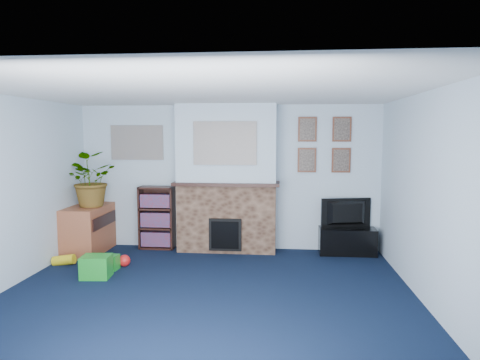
# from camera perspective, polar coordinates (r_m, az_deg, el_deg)

# --- Properties ---
(floor) EXTENTS (5.00, 4.50, 0.01)m
(floor) POSITION_cam_1_polar(r_m,az_deg,el_deg) (5.26, -4.63, -15.29)
(floor) COLOR black
(floor) RESTS_ON ground
(ceiling) EXTENTS (5.00, 4.50, 0.01)m
(ceiling) POSITION_cam_1_polar(r_m,az_deg,el_deg) (4.92, -4.87, 11.72)
(ceiling) COLOR white
(ceiling) RESTS_ON wall_back
(wall_back) EXTENTS (5.00, 0.04, 2.40)m
(wall_back) POSITION_cam_1_polar(r_m,az_deg,el_deg) (7.16, -1.59, 0.35)
(wall_back) COLOR silver
(wall_back) RESTS_ON ground
(wall_front) EXTENTS (5.00, 0.04, 2.40)m
(wall_front) POSITION_cam_1_polar(r_m,az_deg,el_deg) (2.80, -12.94, -8.82)
(wall_front) COLOR silver
(wall_front) RESTS_ON ground
(wall_left) EXTENTS (0.04, 4.50, 2.40)m
(wall_left) POSITION_cam_1_polar(r_m,az_deg,el_deg) (5.92, -29.32, -1.63)
(wall_left) COLOR silver
(wall_left) RESTS_ON ground
(wall_right) EXTENTS (0.04, 4.50, 2.40)m
(wall_right) POSITION_cam_1_polar(r_m,az_deg,el_deg) (5.14, 23.89, -2.43)
(wall_right) COLOR silver
(wall_right) RESTS_ON ground
(chimney_breast) EXTENTS (1.72, 0.50, 2.40)m
(chimney_breast) POSITION_cam_1_polar(r_m,az_deg,el_deg) (6.96, -1.79, 0.05)
(chimney_breast) COLOR brown
(chimney_breast) RESTS_ON ground
(collage_main) EXTENTS (1.00, 0.03, 0.68)m
(collage_main) POSITION_cam_1_polar(r_m,az_deg,el_deg) (6.71, -2.03, 4.93)
(collage_main) COLOR gray
(collage_main) RESTS_ON chimney_breast
(collage_left) EXTENTS (0.90, 0.03, 0.58)m
(collage_left) POSITION_cam_1_polar(r_m,az_deg,el_deg) (7.46, -13.56, 4.87)
(collage_left) COLOR gray
(collage_left) RESTS_ON wall_back
(portrait_tl) EXTENTS (0.30, 0.03, 0.40)m
(portrait_tl) POSITION_cam_1_polar(r_m,az_deg,el_deg) (7.06, 8.97, 6.70)
(portrait_tl) COLOR brown
(portrait_tl) RESTS_ON wall_back
(portrait_tr) EXTENTS (0.30, 0.03, 0.40)m
(portrait_tr) POSITION_cam_1_polar(r_m,az_deg,el_deg) (7.12, 13.42, 6.60)
(portrait_tr) COLOR brown
(portrait_tr) RESTS_ON wall_back
(portrait_bl) EXTENTS (0.30, 0.03, 0.40)m
(portrait_bl) POSITION_cam_1_polar(r_m,az_deg,el_deg) (7.08, 8.91, 2.65)
(portrait_bl) COLOR brown
(portrait_bl) RESTS_ON wall_back
(portrait_br) EXTENTS (0.30, 0.03, 0.40)m
(portrait_br) POSITION_cam_1_polar(r_m,az_deg,el_deg) (7.13, 13.32, 2.58)
(portrait_br) COLOR brown
(portrait_br) RESTS_ON wall_back
(tv_stand) EXTENTS (0.89, 0.38, 0.42)m
(tv_stand) POSITION_cam_1_polar(r_m,az_deg,el_deg) (7.14, 14.10, -7.80)
(tv_stand) COLOR black
(tv_stand) RESTS_ON ground
(television) EXTENTS (0.82, 0.28, 0.47)m
(television) POSITION_cam_1_polar(r_m,az_deg,el_deg) (7.07, 14.16, -4.34)
(television) COLOR black
(television) RESTS_ON tv_stand
(bookshelf) EXTENTS (0.58, 0.28, 1.05)m
(bookshelf) POSITION_cam_1_polar(r_m,az_deg,el_deg) (7.36, -10.99, -5.10)
(bookshelf) COLOR black
(bookshelf) RESTS_ON ground
(sideboard) EXTENTS (0.54, 0.98, 0.76)m
(sideboard) POSITION_cam_1_polar(r_m,az_deg,el_deg) (7.43, -19.58, -6.43)
(sideboard) COLOR #9B5031
(sideboard) RESTS_ON ground
(potted_plant) EXTENTS (0.89, 0.81, 0.87)m
(potted_plant) POSITION_cam_1_polar(r_m,az_deg,el_deg) (7.24, -19.62, 0.02)
(potted_plant) COLOR #26661E
(potted_plant) RESTS_ON sideboard
(mantel_clock) EXTENTS (0.09, 0.05, 0.13)m
(mantel_clock) POSITION_cam_1_polar(r_m,az_deg,el_deg) (6.91, -1.85, 0.31)
(mantel_clock) COLOR gold
(mantel_clock) RESTS_ON chimney_breast
(mantel_candle) EXTENTS (0.04, 0.04, 0.14)m
(mantel_candle) POSITION_cam_1_polar(r_m,az_deg,el_deg) (6.87, 1.21, 0.36)
(mantel_candle) COLOR #B2BFC6
(mantel_candle) RESTS_ON chimney_breast
(mantel_teddy) EXTENTS (0.12, 0.12, 0.12)m
(mantel_teddy) POSITION_cam_1_polar(r_m,az_deg,el_deg) (7.00, -6.18, 0.30)
(mantel_teddy) COLOR slate
(mantel_teddy) RESTS_ON chimney_breast
(mantel_can) EXTENTS (0.06, 0.06, 0.13)m
(mantel_can) POSITION_cam_1_polar(r_m,az_deg,el_deg) (6.86, 3.89, 0.17)
(mantel_can) COLOR #198C26
(mantel_can) RESTS_ON chimney_breast
(green_crate) EXTENTS (0.40, 0.33, 0.30)m
(green_crate) POSITION_cam_1_polar(r_m,az_deg,el_deg) (6.16, -18.61, -10.98)
(green_crate) COLOR #198C26
(green_crate) RESTS_ON ground
(toy_ball) EXTENTS (0.17, 0.17, 0.17)m
(toy_ball) POSITION_cam_1_polar(r_m,az_deg,el_deg) (6.55, -15.16, -10.30)
(toy_ball) COLOR red
(toy_ball) RESTS_ON ground
(toy_block) EXTENTS (0.18, 0.18, 0.21)m
(toy_block) POSITION_cam_1_polar(r_m,az_deg,el_deg) (6.45, -16.69, -10.43)
(toy_block) COLOR #198C26
(toy_block) RESTS_ON ground
(toy_tube) EXTENTS (0.33, 0.15, 0.19)m
(toy_tube) POSITION_cam_1_polar(r_m,az_deg,el_deg) (6.92, -22.43, -9.85)
(toy_tube) COLOR yellow
(toy_tube) RESTS_ON ground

